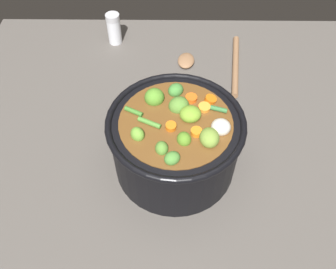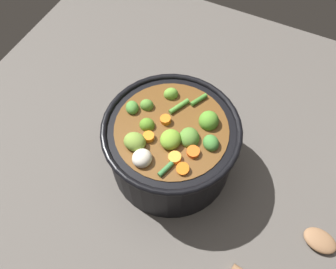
# 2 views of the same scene
# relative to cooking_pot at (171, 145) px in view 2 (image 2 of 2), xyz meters

# --- Properties ---
(ground_plane) EXTENTS (1.10, 1.10, 0.00)m
(ground_plane) POSITION_rel_cooking_pot_xyz_m (0.00, -0.00, -0.08)
(ground_plane) COLOR #514C47
(cooking_pot) EXTENTS (0.27, 0.27, 0.17)m
(cooking_pot) POSITION_rel_cooking_pot_xyz_m (0.00, 0.00, 0.00)
(cooking_pot) COLOR black
(cooking_pot) RESTS_ON ground_plane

